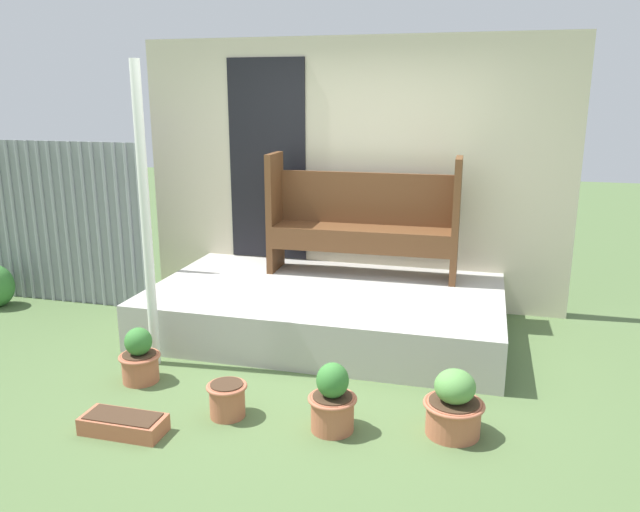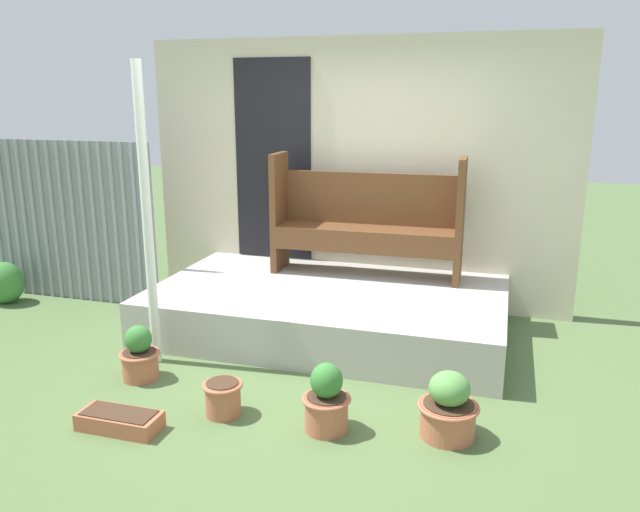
{
  "view_description": "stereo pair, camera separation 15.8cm",
  "coord_description": "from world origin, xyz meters",
  "px_view_note": "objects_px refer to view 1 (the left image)",
  "views": [
    {
      "loc": [
        1.2,
        -4.2,
        2.07
      ],
      "look_at": [
        0.0,
        0.31,
        0.85
      ],
      "focal_mm": 35.0,
      "sensor_mm": 36.0,
      "label": 1
    },
    {
      "loc": [
        1.35,
        -4.15,
        2.07
      ],
      "look_at": [
        0.0,
        0.31,
        0.85
      ],
      "focal_mm": 35.0,
      "sensor_mm": 36.0,
      "label": 2
    }
  ],
  "objects_px": {
    "flower_pot_left": "(140,358)",
    "flower_pot_middle": "(227,398)",
    "support_post": "(146,220)",
    "bench": "(363,216)",
    "flower_pot_right": "(332,401)",
    "planter_box_rect": "(124,424)",
    "flower_pot_far_right": "(454,406)"
  },
  "relations": [
    {
      "from": "support_post",
      "to": "flower_pot_middle",
      "type": "relative_size",
      "value": 8.52
    },
    {
      "from": "flower_pot_right",
      "to": "planter_box_rect",
      "type": "relative_size",
      "value": 0.86
    },
    {
      "from": "bench",
      "to": "planter_box_rect",
      "type": "distance_m",
      "value": 2.89
    },
    {
      "from": "flower_pot_left",
      "to": "support_post",
      "type": "bearing_deg",
      "value": 99.95
    },
    {
      "from": "flower_pot_left",
      "to": "planter_box_rect",
      "type": "bearing_deg",
      "value": -67.71
    },
    {
      "from": "support_post",
      "to": "bench",
      "type": "bearing_deg",
      "value": 49.07
    },
    {
      "from": "flower_pot_left",
      "to": "flower_pot_middle",
      "type": "bearing_deg",
      "value": -20.94
    },
    {
      "from": "flower_pot_far_right",
      "to": "planter_box_rect",
      "type": "bearing_deg",
      "value": -165.47
    },
    {
      "from": "support_post",
      "to": "flower_pot_right",
      "type": "bearing_deg",
      "value": -21.35
    },
    {
      "from": "planter_box_rect",
      "to": "flower_pot_middle",
      "type": "bearing_deg",
      "value": 33.41
    },
    {
      "from": "support_post",
      "to": "flower_pot_right",
      "type": "height_order",
      "value": "support_post"
    },
    {
      "from": "support_post",
      "to": "planter_box_rect",
      "type": "relative_size",
      "value": 4.37
    },
    {
      "from": "support_post",
      "to": "bench",
      "type": "distance_m",
      "value": 2.07
    },
    {
      "from": "bench",
      "to": "flower_pot_left",
      "type": "relative_size",
      "value": 4.24
    },
    {
      "from": "flower_pot_right",
      "to": "flower_pot_far_right",
      "type": "xyz_separation_m",
      "value": [
        0.74,
        0.15,
        -0.01
      ]
    },
    {
      "from": "bench",
      "to": "flower_pot_right",
      "type": "relative_size",
      "value": 3.91
    },
    {
      "from": "flower_pot_middle",
      "to": "flower_pot_right",
      "type": "distance_m",
      "value": 0.71
    },
    {
      "from": "bench",
      "to": "flower_pot_middle",
      "type": "height_order",
      "value": "bench"
    },
    {
      "from": "support_post",
      "to": "flower_pot_far_right",
      "type": "distance_m",
      "value": 2.57
    },
    {
      "from": "support_post",
      "to": "flower_pot_left",
      "type": "relative_size",
      "value": 5.53
    },
    {
      "from": "support_post",
      "to": "flower_pot_middle",
      "type": "bearing_deg",
      "value": -35.64
    },
    {
      "from": "bench",
      "to": "planter_box_rect",
      "type": "bearing_deg",
      "value": -112.9
    },
    {
      "from": "flower_pot_middle",
      "to": "support_post",
      "type": "bearing_deg",
      "value": 144.36
    },
    {
      "from": "support_post",
      "to": "planter_box_rect",
      "type": "height_order",
      "value": "support_post"
    },
    {
      "from": "flower_pot_left",
      "to": "flower_pot_middle",
      "type": "height_order",
      "value": "flower_pot_left"
    },
    {
      "from": "flower_pot_left",
      "to": "flower_pot_far_right",
      "type": "bearing_deg",
      "value": -4.02
    },
    {
      "from": "flower_pot_right",
      "to": "flower_pot_far_right",
      "type": "height_order",
      "value": "flower_pot_right"
    },
    {
      "from": "support_post",
      "to": "planter_box_rect",
      "type": "distance_m",
      "value": 1.52
    },
    {
      "from": "flower_pot_far_right",
      "to": "planter_box_rect",
      "type": "height_order",
      "value": "flower_pot_far_right"
    },
    {
      "from": "flower_pot_middle",
      "to": "flower_pot_right",
      "type": "height_order",
      "value": "flower_pot_right"
    },
    {
      "from": "bench",
      "to": "flower_pot_far_right",
      "type": "height_order",
      "value": "bench"
    },
    {
      "from": "flower_pot_middle",
      "to": "planter_box_rect",
      "type": "relative_size",
      "value": 0.51
    }
  ]
}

